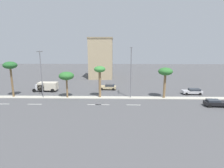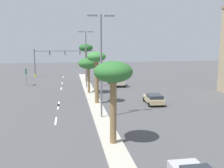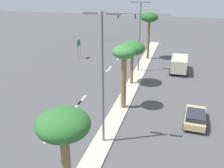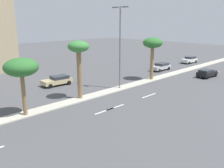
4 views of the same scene
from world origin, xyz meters
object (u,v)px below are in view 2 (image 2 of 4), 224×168
(palm_tree_leading, at_px, (96,61))
(box_truck, at_px, (117,79))
(street_lamp_mid, at_px, (101,59))
(palm_tree_outboard, at_px, (86,49))
(palm_tree_inboard, at_px, (89,64))
(traffic_signal_gantry, at_px, (51,59))
(sedan_tan_rear, at_px, (154,99))
(palm_tree_far, at_px, (113,75))
(street_lamp_far, at_px, (86,55))
(directional_road_sign, at_px, (26,74))

(palm_tree_leading, height_order, box_truck, palm_tree_leading)
(palm_tree_leading, bearing_deg, street_lamp_mid, 88.19)
(palm_tree_outboard, height_order, palm_tree_inboard, palm_tree_outboard)
(traffic_signal_gantry, bearing_deg, street_lamp_mid, 101.85)
(palm_tree_inboard, bearing_deg, palm_tree_leading, 94.10)
(palm_tree_outboard, height_order, sedan_tan_rear, palm_tree_outboard)
(box_truck, bearing_deg, sedan_tan_rear, 97.63)
(palm_tree_leading, xyz_separation_m, palm_tree_far, (0.21, 14.38, -0.13))
(palm_tree_outboard, relative_size, street_lamp_far, 0.77)
(street_lamp_far, relative_size, box_truck, 1.73)
(traffic_signal_gantry, relative_size, street_lamp_mid, 1.37)
(palm_tree_inboard, distance_m, street_lamp_mid, 14.28)
(palm_tree_leading, bearing_deg, directional_road_sign, -54.86)
(directional_road_sign, bearing_deg, street_lamp_far, 159.93)
(palm_tree_inboard, relative_size, sedan_tan_rear, 1.29)
(palm_tree_outboard, xyz_separation_m, sedan_tan_rear, (-7.75, 21.43, -6.25))
(palm_tree_leading, height_order, sedan_tan_rear, palm_tree_leading)
(directional_road_sign, xyz_separation_m, palm_tree_leading, (-11.97, 17.00, 3.47))
(traffic_signal_gantry, bearing_deg, street_lamp_far, 112.56)
(palm_tree_far, bearing_deg, street_lamp_far, -89.29)
(palm_tree_inboard, bearing_deg, street_lamp_far, -89.79)
(palm_tree_inboard, height_order, street_lamp_far, street_lamp_far)
(palm_tree_leading, height_order, street_lamp_mid, street_lamp_mid)
(street_lamp_far, bearing_deg, traffic_signal_gantry, -67.44)
(palm_tree_inboard, xyz_separation_m, street_lamp_mid, (-0.31, 14.18, 1.63))
(palm_tree_outboard, relative_size, sedan_tan_rear, 1.77)
(traffic_signal_gantry, distance_m, palm_tree_inboard, 25.23)
(street_lamp_far, bearing_deg, directional_road_sign, -20.07)
(directional_road_sign, bearing_deg, box_truck, 171.53)
(directional_road_sign, height_order, palm_tree_outboard, palm_tree_outboard)
(palm_tree_leading, relative_size, street_lamp_mid, 0.63)
(directional_road_sign, distance_m, palm_tree_inboard, 15.20)
(palm_tree_outboard, bearing_deg, street_lamp_far, 86.32)
(directional_road_sign, bearing_deg, traffic_signal_gantry, -104.60)
(palm_tree_far, bearing_deg, palm_tree_inboard, -89.16)
(street_lamp_mid, height_order, box_truck, street_lamp_mid)
(box_truck, bearing_deg, palm_tree_far, 78.74)
(street_lamp_far, height_order, sedan_tan_rear, street_lamp_far)
(palm_tree_leading, distance_m, box_truck, 16.08)
(directional_road_sign, bearing_deg, palm_tree_leading, 125.14)
(traffic_signal_gantry, relative_size, palm_tree_far, 2.26)
(palm_tree_outboard, relative_size, palm_tree_far, 1.18)
(street_lamp_far, height_order, street_lamp_mid, street_lamp_mid)
(traffic_signal_gantry, distance_m, street_lamp_far, 20.11)
(directional_road_sign, relative_size, sedan_tan_rear, 0.75)
(directional_road_sign, distance_m, box_truck, 17.71)
(box_truck, bearing_deg, palm_tree_inboard, 49.51)
(street_lamp_far, height_order, box_truck, street_lamp_far)
(traffic_signal_gantry, xyz_separation_m, palm_tree_inboard, (-7.71, 24.02, 0.48))
(traffic_signal_gantry, height_order, street_lamp_mid, street_lamp_mid)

